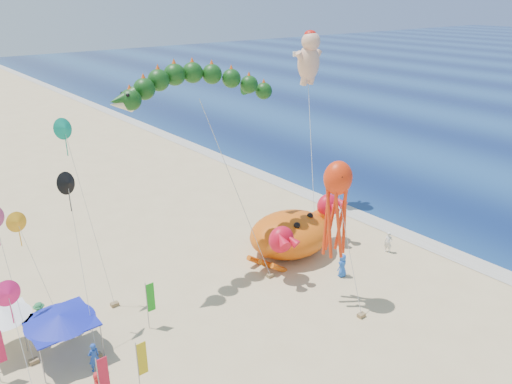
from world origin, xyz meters
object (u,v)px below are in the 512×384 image
(canopy_blue, at_px, (60,318))
(canopy_white, at_px, (3,314))
(octopus_kite, at_px, (337,202))
(crab_inflatable, at_px, (291,233))
(dragon_kite, at_px, (197,90))
(cherub_kite, at_px, (309,57))

(canopy_blue, xyz_separation_m, canopy_white, (-2.35, 2.41, -0.00))
(octopus_kite, relative_size, canopy_white, 3.23)
(crab_inflatable, xyz_separation_m, octopus_kite, (-2.17, -6.33, 5.27))
(dragon_kite, bearing_deg, crab_inflatable, -22.39)
(dragon_kite, bearing_deg, canopy_white, -175.73)
(dragon_kite, relative_size, canopy_white, 4.84)
(octopus_kite, bearing_deg, canopy_blue, 160.91)
(crab_inflatable, bearing_deg, octopus_kite, -108.96)
(canopy_white, bearing_deg, canopy_blue, -45.79)
(crab_inflatable, distance_m, octopus_kite, 8.51)
(crab_inflatable, distance_m, canopy_white, 20.55)
(dragon_kite, distance_m, octopus_kite, 11.70)
(octopus_kite, xyz_separation_m, canopy_blue, (-15.96, 5.52, -4.61))
(cherub_kite, relative_size, octopus_kite, 1.67)
(crab_inflatable, bearing_deg, dragon_kite, 157.61)
(crab_inflatable, xyz_separation_m, dragon_kite, (-6.46, 2.66, 11.43))
(cherub_kite, bearing_deg, dragon_kite, -162.98)
(crab_inflatable, height_order, canopy_blue, crab_inflatable)
(dragon_kite, distance_m, canopy_blue, 16.26)
(dragon_kite, relative_size, canopy_blue, 3.81)
(octopus_kite, bearing_deg, dragon_kite, 115.48)
(cherub_kite, height_order, canopy_white, cherub_kite)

